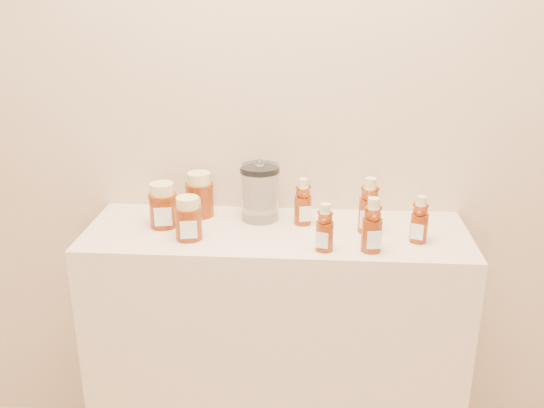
# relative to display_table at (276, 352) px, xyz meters

# --- Properties ---
(wall_back) EXTENTS (3.50, 0.02, 2.70)m
(wall_back) POSITION_rel_display_table_xyz_m (0.00, 0.20, 0.90)
(wall_back) COLOR tan
(wall_back) RESTS_ON ground
(display_table) EXTENTS (1.20, 0.40, 0.90)m
(display_table) POSITION_rel_display_table_xyz_m (0.00, 0.00, 0.00)
(display_table) COLOR beige
(display_table) RESTS_ON ground
(bear_bottle_back_left) EXTENTS (0.07, 0.07, 0.17)m
(bear_bottle_back_left) POSITION_rel_display_table_xyz_m (0.08, 0.06, 0.54)
(bear_bottle_back_left) COLOR #692208
(bear_bottle_back_left) RESTS_ON display_table
(bear_bottle_back_mid) EXTENTS (0.08, 0.08, 0.20)m
(bear_bottle_back_mid) POSITION_rel_display_table_xyz_m (0.29, 0.01, 0.55)
(bear_bottle_back_mid) COLOR #692208
(bear_bottle_back_mid) RESTS_ON display_table
(bear_bottle_back_right) EXTENTS (0.07, 0.07, 0.16)m
(bear_bottle_back_right) POSITION_rel_display_table_xyz_m (0.43, -0.05, 0.53)
(bear_bottle_back_right) COLOR #692208
(bear_bottle_back_right) RESTS_ON display_table
(bear_bottle_front_left) EXTENTS (0.07, 0.07, 0.16)m
(bear_bottle_front_left) POSITION_rel_display_table_xyz_m (0.15, -0.13, 0.53)
(bear_bottle_front_left) COLOR #692208
(bear_bottle_front_left) RESTS_ON display_table
(bear_bottle_front_right) EXTENTS (0.07, 0.07, 0.18)m
(bear_bottle_front_right) POSITION_rel_display_table_xyz_m (0.28, -0.13, 0.54)
(bear_bottle_front_right) COLOR #692208
(bear_bottle_front_right) RESTS_ON display_table
(honey_jar_left) EXTENTS (0.11, 0.11, 0.14)m
(honey_jar_left) POSITION_rel_display_table_xyz_m (-0.36, 0.01, 0.52)
(honey_jar_left) COLOR #692208
(honey_jar_left) RESTS_ON display_table
(honey_jar_back) EXTENTS (0.12, 0.12, 0.15)m
(honey_jar_back) POSITION_rel_display_table_xyz_m (-0.26, 0.11, 0.52)
(honey_jar_back) COLOR #692208
(honey_jar_back) RESTS_ON display_table
(honey_jar_front) EXTENTS (0.10, 0.10, 0.13)m
(honey_jar_front) POSITION_rel_display_table_xyz_m (-0.26, -0.08, 0.52)
(honey_jar_front) COLOR #692208
(honey_jar_front) RESTS_ON display_table
(glass_canister) EXTENTS (0.13, 0.13, 0.20)m
(glass_canister) POSITION_rel_display_table_xyz_m (-0.06, 0.10, 0.55)
(glass_canister) COLOR white
(glass_canister) RESTS_ON display_table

